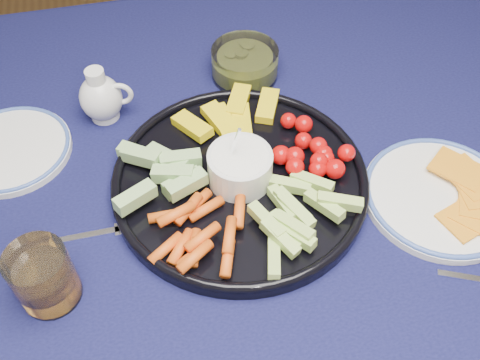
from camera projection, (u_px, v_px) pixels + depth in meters
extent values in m
plane|color=brown|center=(248.00, 353.00, 1.41)|extent=(4.00, 4.00, 0.00)
cylinder|color=#4C2E19|center=(462.00, 107.00, 1.51)|extent=(0.07, 0.07, 0.70)
cube|color=#4C2E19|center=(253.00, 183.00, 0.86)|extent=(1.60, 1.00, 0.04)
cube|color=#0C0D33|center=(253.00, 173.00, 0.84)|extent=(1.66, 1.06, 0.01)
cube|color=#0C0D33|center=(198.00, 48.00, 1.28)|extent=(1.66, 0.01, 0.30)
cylinder|color=black|center=(240.00, 182.00, 0.81)|extent=(0.39, 0.39, 0.02)
torus|color=black|center=(240.00, 177.00, 0.80)|extent=(0.39, 0.39, 0.01)
cylinder|color=white|center=(240.00, 167.00, 0.79)|extent=(0.10, 0.10, 0.05)
cylinder|color=white|center=(240.00, 158.00, 0.77)|extent=(0.08, 0.08, 0.01)
cylinder|color=silver|center=(105.00, 114.00, 0.91)|extent=(0.05, 0.05, 0.01)
ellipsoid|color=silver|center=(101.00, 98.00, 0.89)|extent=(0.07, 0.07, 0.08)
cylinder|color=silver|center=(96.00, 78.00, 0.85)|extent=(0.03, 0.03, 0.03)
torus|color=silver|center=(120.00, 94.00, 0.88)|extent=(0.04, 0.02, 0.04)
torus|color=#3D5AAC|center=(98.00, 85.00, 0.86)|extent=(0.04, 0.04, 0.00)
cylinder|color=silver|center=(245.00, 63.00, 0.96)|extent=(0.12, 0.12, 0.06)
cylinder|color=olive|center=(245.00, 67.00, 0.97)|extent=(0.10, 0.10, 0.03)
cylinder|color=white|center=(440.00, 197.00, 0.80)|extent=(0.23, 0.23, 0.01)
torus|color=#3D5AAC|center=(441.00, 194.00, 0.79)|extent=(0.23, 0.23, 0.01)
cylinder|color=silver|center=(44.00, 277.00, 0.67)|extent=(0.08, 0.08, 0.09)
cylinder|color=#C58117|center=(48.00, 285.00, 0.68)|extent=(0.07, 0.07, 0.05)
cube|color=white|center=(73.00, 238.00, 0.76)|extent=(0.13, 0.01, 0.00)
cube|color=white|center=(126.00, 228.00, 0.77)|extent=(0.03, 0.02, 0.00)
cylinder|color=white|center=(11.00, 150.00, 0.86)|extent=(0.19, 0.19, 0.01)
torus|color=#3D5AAC|center=(10.00, 147.00, 0.85)|extent=(0.19, 0.19, 0.01)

